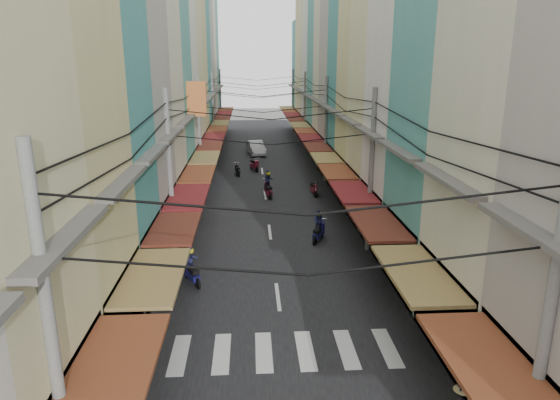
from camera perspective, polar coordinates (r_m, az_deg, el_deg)
name	(u,v)px	position (r m, az deg, el deg)	size (l,w,h in m)	color
ground	(275,277)	(22.75, -0.54, -8.75)	(160.00, 160.00, 0.00)	slate
road	(263,176)	(41.77, -1.98, 2.73)	(10.00, 80.00, 0.02)	black
sidewalk_left	(184,177)	(42.10, -10.86, 2.59)	(3.00, 80.00, 0.06)	gray
sidewalk_right	(340,175)	(42.43, 6.84, 2.86)	(3.00, 80.00, 0.06)	gray
crosswalk	(285,351)	(17.47, 0.53, -16.86)	(7.55, 2.40, 0.01)	silver
building_row_left	(151,54)	(37.86, -14.52, 15.82)	(7.80, 67.67, 23.70)	silver
building_row_right	(372,60)	(38.18, 10.46, 15.49)	(7.80, 68.98, 22.59)	teal
utility_poles	(264,101)	(35.81, -1.85, 11.21)	(10.20, 66.13, 8.20)	gray
white_car	(256,155)	(51.50, -2.76, 5.21)	(4.88, 1.91, 1.72)	silver
bicycle	(415,288)	(22.49, 15.21, -9.65)	(0.62, 1.67, 1.15)	black
moving_scooters	(266,201)	(32.60, -1.63, -0.08)	(7.57, 24.63, 1.96)	black
parked_scooters	(386,312)	(19.25, 12.05, -12.39)	(13.34, 13.38, 0.96)	black
pedestrians	(176,258)	(22.48, -11.85, -6.50)	(12.65, 20.63, 2.24)	#28202A
market_umbrella	(457,263)	(19.92, 19.56, -6.84)	(2.26, 2.26, 2.38)	#B2B2B7
traffic_sign	(402,237)	(22.38, 13.81, -4.16)	(0.10, 0.60, 2.75)	gray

